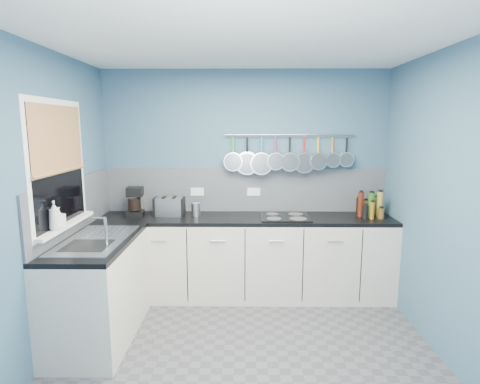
{
  "coord_description": "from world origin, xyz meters",
  "views": [
    {
      "loc": [
        -0.01,
        -2.97,
        1.88
      ],
      "look_at": [
        -0.05,
        0.75,
        1.25
      ],
      "focal_mm": 29.36,
      "sensor_mm": 36.0,
      "label": 1
    }
  ],
  "objects_px": {
    "soap_bottle_b": "(59,218)",
    "coffee_maker": "(135,202)",
    "soap_bottle_a": "(54,216)",
    "hob": "(285,217)",
    "toaster": "(169,207)",
    "canister": "(196,209)",
    "paper_towel": "(133,205)"
  },
  "relations": [
    {
      "from": "canister",
      "to": "hob",
      "type": "relative_size",
      "value": 0.27
    },
    {
      "from": "hob",
      "to": "soap_bottle_a",
      "type": "bearing_deg",
      "value": -150.69
    },
    {
      "from": "paper_towel",
      "to": "soap_bottle_a",
      "type": "bearing_deg",
      "value": -104.06
    },
    {
      "from": "coffee_maker",
      "to": "toaster",
      "type": "relative_size",
      "value": 1.02
    },
    {
      "from": "coffee_maker",
      "to": "toaster",
      "type": "bearing_deg",
      "value": -1.05
    },
    {
      "from": "paper_towel",
      "to": "canister",
      "type": "height_order",
      "value": "paper_towel"
    },
    {
      "from": "canister",
      "to": "hob",
      "type": "distance_m",
      "value": 0.98
    },
    {
      "from": "soap_bottle_b",
      "to": "coffee_maker",
      "type": "relative_size",
      "value": 0.54
    },
    {
      "from": "soap_bottle_a",
      "to": "paper_towel",
      "type": "height_order",
      "value": "soap_bottle_a"
    },
    {
      "from": "soap_bottle_a",
      "to": "hob",
      "type": "xyz_separation_m",
      "value": [
        1.96,
        1.1,
        -0.26
      ]
    },
    {
      "from": "soap_bottle_b",
      "to": "toaster",
      "type": "height_order",
      "value": "soap_bottle_b"
    },
    {
      "from": "soap_bottle_a",
      "to": "soap_bottle_b",
      "type": "distance_m",
      "value": 0.08
    },
    {
      "from": "soap_bottle_b",
      "to": "toaster",
      "type": "relative_size",
      "value": 0.55
    },
    {
      "from": "coffee_maker",
      "to": "canister",
      "type": "height_order",
      "value": "coffee_maker"
    },
    {
      "from": "soap_bottle_a",
      "to": "canister",
      "type": "bearing_deg",
      "value": 49.77
    },
    {
      "from": "canister",
      "to": "paper_towel",
      "type": "bearing_deg",
      "value": 179.23
    },
    {
      "from": "soap_bottle_b",
      "to": "soap_bottle_a",
      "type": "bearing_deg",
      "value": -90.0
    },
    {
      "from": "coffee_maker",
      "to": "toaster",
      "type": "distance_m",
      "value": 0.38
    },
    {
      "from": "toaster",
      "to": "hob",
      "type": "distance_m",
      "value": 1.27
    },
    {
      "from": "paper_towel",
      "to": "toaster",
      "type": "relative_size",
      "value": 0.77
    },
    {
      "from": "toaster",
      "to": "hob",
      "type": "bearing_deg",
      "value": 4.02
    },
    {
      "from": "hob",
      "to": "coffee_maker",
      "type": "bearing_deg",
      "value": 178.45
    },
    {
      "from": "toaster",
      "to": "canister",
      "type": "relative_size",
      "value": 2.18
    },
    {
      "from": "toaster",
      "to": "soap_bottle_a",
      "type": "bearing_deg",
      "value": -112.95
    },
    {
      "from": "canister",
      "to": "hob",
      "type": "height_order",
      "value": "canister"
    },
    {
      "from": "paper_towel",
      "to": "hob",
      "type": "relative_size",
      "value": 0.45
    },
    {
      "from": "soap_bottle_b",
      "to": "canister",
      "type": "xyz_separation_m",
      "value": [
        0.99,
        1.1,
        -0.16
      ]
    },
    {
      "from": "coffee_maker",
      "to": "hob",
      "type": "xyz_separation_m",
      "value": [
        1.64,
        -0.04,
        -0.15
      ]
    },
    {
      "from": "coffee_maker",
      "to": "canister",
      "type": "relative_size",
      "value": 2.23
    },
    {
      "from": "soap_bottle_a",
      "to": "coffee_maker",
      "type": "height_order",
      "value": "soap_bottle_a"
    },
    {
      "from": "soap_bottle_a",
      "to": "soap_bottle_b",
      "type": "height_order",
      "value": "soap_bottle_a"
    },
    {
      "from": "toaster",
      "to": "canister",
      "type": "xyz_separation_m",
      "value": [
        0.29,
        -0.01,
        -0.03
      ]
    }
  ]
}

